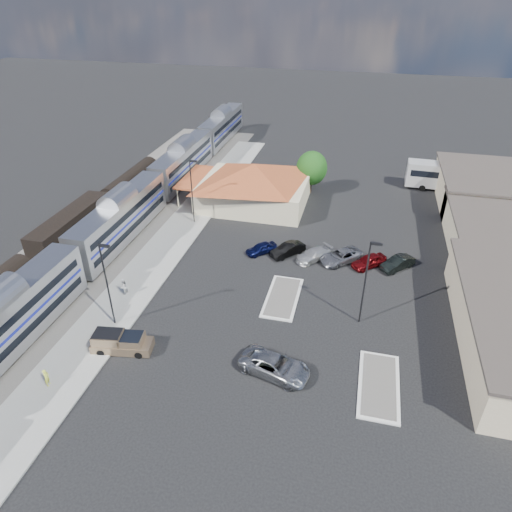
% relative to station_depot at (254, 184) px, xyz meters
% --- Properties ---
extents(ground, '(280.00, 280.00, 0.00)m').
position_rel_station_depot_xyz_m(ground, '(4.56, -24.00, -3.13)').
color(ground, black).
rests_on(ground, ground).
extents(railbed, '(16.00, 100.00, 0.12)m').
position_rel_station_depot_xyz_m(railbed, '(-16.44, -16.00, -3.07)').
color(railbed, '#4C4944').
rests_on(railbed, ground).
extents(platform, '(5.50, 92.00, 0.18)m').
position_rel_station_depot_xyz_m(platform, '(-7.44, -18.00, -3.04)').
color(platform, gray).
rests_on(platform, ground).
extents(passenger_train, '(3.00, 104.00, 5.55)m').
position_rel_station_depot_xyz_m(passenger_train, '(-13.44, -14.67, -0.26)').
color(passenger_train, silver).
rests_on(passenger_train, ground).
extents(freight_cars, '(2.80, 46.00, 4.00)m').
position_rel_station_depot_xyz_m(freight_cars, '(-19.44, -16.57, -1.21)').
color(freight_cars, black).
rests_on(freight_cars, ground).
extents(station_depot, '(18.35, 12.24, 6.20)m').
position_rel_station_depot_xyz_m(station_depot, '(0.00, 0.00, 0.00)').
color(station_depot, beige).
rests_on(station_depot, ground).
extents(buildings_east, '(14.40, 51.40, 4.80)m').
position_rel_station_depot_xyz_m(buildings_east, '(32.56, -9.72, -0.86)').
color(buildings_east, '#C6B28C').
rests_on(buildings_east, ground).
extents(traffic_island_south, '(3.30, 7.50, 0.21)m').
position_rel_station_depot_xyz_m(traffic_island_south, '(8.56, -22.00, -3.03)').
color(traffic_island_south, silver).
rests_on(traffic_island_south, ground).
extents(traffic_island_north, '(3.30, 7.50, 0.21)m').
position_rel_station_depot_xyz_m(traffic_island_north, '(18.56, -32.00, -3.03)').
color(traffic_island_north, silver).
rests_on(traffic_island_north, ground).
extents(lamp_plat_s, '(1.08, 0.25, 9.00)m').
position_rel_station_depot_xyz_m(lamp_plat_s, '(-6.34, -30.00, 2.21)').
color(lamp_plat_s, black).
rests_on(lamp_plat_s, ground).
extents(lamp_plat_n, '(1.08, 0.25, 9.00)m').
position_rel_station_depot_xyz_m(lamp_plat_n, '(-6.34, -8.00, 2.21)').
color(lamp_plat_n, black).
rests_on(lamp_plat_n, ground).
extents(lamp_lot, '(1.08, 0.25, 9.00)m').
position_rel_station_depot_xyz_m(lamp_lot, '(16.66, -24.00, 2.21)').
color(lamp_lot, black).
rests_on(lamp_lot, ground).
extents(tree_depot, '(4.71, 4.71, 6.63)m').
position_rel_station_depot_xyz_m(tree_depot, '(7.56, 6.00, 0.89)').
color(tree_depot, '#382314').
rests_on(tree_depot, ground).
extents(pickup_truck, '(5.59, 2.78, 1.85)m').
position_rel_station_depot_xyz_m(pickup_truck, '(-3.94, -33.11, -2.25)').
color(pickup_truck, '#94795B').
rests_on(pickup_truck, ground).
extents(suv, '(6.63, 4.24, 1.70)m').
position_rel_station_depot_xyz_m(suv, '(9.93, -32.62, -2.28)').
color(suv, '#94979B').
rests_on(suv, ground).
extents(coach_bus, '(13.34, 3.33, 4.25)m').
position_rel_station_depot_xyz_m(coach_bus, '(28.56, 12.00, -0.68)').
color(coach_bus, silver).
rests_on(coach_bus, ground).
extents(person_a, '(0.52, 0.68, 1.65)m').
position_rel_station_depot_xyz_m(person_a, '(-7.82, -38.46, -2.13)').
color(person_a, '#CED843').
rests_on(person_a, platform).
extents(person_b, '(0.89, 1.03, 1.81)m').
position_rel_station_depot_xyz_m(person_b, '(-7.75, -25.48, -2.04)').
color(person_b, silver).
rests_on(person_b, platform).
extents(parked_car_a, '(3.89, 3.83, 1.33)m').
position_rel_station_depot_xyz_m(parked_car_a, '(4.30, -13.61, -2.47)').
color(parked_car_a, '#0C113C').
rests_on(parked_car_a, ground).
extents(parked_car_b, '(4.14, 4.41, 1.48)m').
position_rel_station_depot_xyz_m(parked_car_b, '(7.50, -13.31, -2.39)').
color(parked_car_b, black).
rests_on(parked_car_b, ground).
extents(parked_car_c, '(4.62, 4.83, 1.38)m').
position_rel_station_depot_xyz_m(parked_car_c, '(10.70, -13.61, -2.44)').
color(parked_car_c, silver).
rests_on(parked_car_c, ground).
extents(parked_car_d, '(5.52, 5.48, 1.48)m').
position_rel_station_depot_xyz_m(parked_car_d, '(13.90, -13.31, -2.39)').
color(parked_car_d, gray).
rests_on(parked_car_d, ground).
extents(parked_car_e, '(4.39, 4.21, 1.48)m').
position_rel_station_depot_xyz_m(parked_car_e, '(17.10, -13.61, -2.39)').
color(parked_car_e, maroon).
rests_on(parked_car_e, ground).
extents(parked_car_f, '(4.17, 4.26, 1.46)m').
position_rel_station_depot_xyz_m(parked_car_f, '(20.30, -13.31, -2.40)').
color(parked_car_f, black).
rests_on(parked_car_f, ground).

